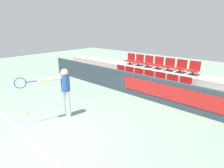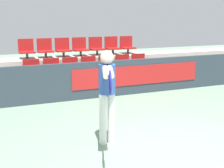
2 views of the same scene
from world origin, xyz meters
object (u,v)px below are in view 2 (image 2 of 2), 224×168
(stadium_chair_2, at_px, (71,68))
(stadium_chair_13, at_px, (127,45))
(stadium_chair_1, at_px, (52,69))
(stadium_chair_9, at_px, (63,48))
(stadium_chair_8, at_px, (45,49))
(stadium_chair_4, at_px, (107,66))
(stadium_chair_0, at_px, (32,71))
(stadium_chair_6, at_px, (139,64))
(stadium_chair_7, at_px, (26,49))
(tennis_player, at_px, (107,89))
(stadium_chair_10, at_px, (80,47))
(stadium_chair_3, at_px, (89,67))
(stadium_chair_12, at_px, (112,46))
(stadium_chair_5, at_px, (123,65))
(stadium_chair_11, at_px, (96,47))

(stadium_chair_2, distance_m, stadium_chair_13, 2.38)
(stadium_chair_2, xyz_separation_m, stadium_chair_13, (2.16, 0.89, 0.49))
(stadium_chair_1, distance_m, stadium_chair_9, 1.15)
(stadium_chair_8, relative_size, stadium_chair_9, 1.00)
(stadium_chair_8, bearing_deg, stadium_chair_4, -28.69)
(stadium_chair_0, xyz_separation_m, stadium_chair_8, (0.54, 0.89, 0.49))
(stadium_chair_6, xyz_separation_m, stadium_chair_13, (0.00, 0.89, 0.49))
(stadium_chair_0, xyz_separation_m, stadium_chair_2, (1.08, 0.00, 0.00))
(stadium_chair_2, xyz_separation_m, stadium_chair_7, (-1.08, 0.89, 0.49))
(stadium_chair_0, bearing_deg, tennis_player, -79.65)
(stadium_chair_10, bearing_deg, stadium_chair_4, -58.66)
(stadium_chair_3, height_order, stadium_chair_12, stadium_chair_12)
(stadium_chair_3, bearing_deg, stadium_chair_5, 0.00)
(stadium_chair_7, xyz_separation_m, stadium_chair_13, (3.24, 0.00, 0.00))
(stadium_chair_3, xyz_separation_m, stadium_chair_10, (0.00, 0.89, 0.49))
(stadium_chair_11, bearing_deg, stadium_chair_7, 180.00)
(tennis_player, bearing_deg, stadium_chair_2, 103.80)
(stadium_chair_0, height_order, stadium_chair_8, stadium_chair_8)
(stadium_chair_3, distance_m, stadium_chair_6, 1.62)
(stadium_chair_11, bearing_deg, stadium_chair_10, 180.00)
(stadium_chair_4, distance_m, stadium_chair_11, 1.01)
(stadium_chair_10, relative_size, stadium_chair_12, 1.00)
(stadium_chair_6, height_order, stadium_chair_12, stadium_chair_12)
(stadium_chair_1, distance_m, stadium_chair_2, 0.54)
(stadium_chair_6, xyz_separation_m, stadium_chair_12, (-0.54, 0.89, 0.49))
(stadium_chair_12, bearing_deg, stadium_chair_0, -161.82)
(stadium_chair_4, distance_m, stadium_chair_7, 2.38)
(stadium_chair_0, xyz_separation_m, stadium_chair_3, (1.62, 0.00, 0.00))
(stadium_chair_6, relative_size, stadium_chair_12, 1.00)
(stadium_chair_5, height_order, tennis_player, tennis_player)
(stadium_chair_3, height_order, stadium_chair_8, stadium_chair_8)
(stadium_chair_7, relative_size, stadium_chair_13, 1.00)
(stadium_chair_11, height_order, stadium_chair_12, same)
(stadium_chair_7, relative_size, stadium_chair_11, 1.00)
(stadium_chair_2, xyz_separation_m, stadium_chair_5, (1.62, 0.00, 0.00))
(stadium_chair_1, height_order, tennis_player, tennis_player)
(stadium_chair_0, bearing_deg, stadium_chair_13, 15.31)
(stadium_chair_10, relative_size, stadium_chair_11, 1.00)
(stadium_chair_5, distance_m, tennis_player, 4.25)
(stadium_chair_0, distance_m, stadium_chair_12, 2.88)
(stadium_chair_1, bearing_deg, stadium_chair_5, 0.00)
(stadium_chair_8, height_order, stadium_chair_9, same)
(stadium_chair_0, xyz_separation_m, stadium_chair_9, (1.08, 0.89, 0.49))
(stadium_chair_1, height_order, stadium_chair_2, same)
(stadium_chair_12, bearing_deg, tennis_player, -113.59)
(stadium_chair_8, bearing_deg, stadium_chair_6, -18.18)
(tennis_player, bearing_deg, stadium_chair_10, 98.41)
(stadium_chair_0, xyz_separation_m, tennis_player, (0.68, -3.73, 0.26))
(stadium_chair_10, xyz_separation_m, tennis_player, (-0.94, -4.61, -0.23))
(stadium_chair_4, bearing_deg, stadium_chair_13, 39.39)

